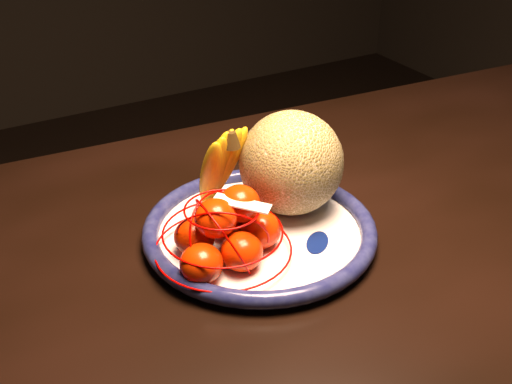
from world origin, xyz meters
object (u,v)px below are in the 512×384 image
dining_table (360,281)px  banana_bunch (217,166)px  cantaloupe (291,163)px  mandarin_bag (226,233)px  fruit_bowl (260,231)px

dining_table → banana_bunch: (-0.15, 0.14, 0.16)m
dining_table → cantaloupe: (-0.06, 0.10, 0.16)m
banana_bunch → mandarin_bag: bearing=-133.0°
fruit_bowl → mandarin_bag: (-0.06, -0.02, 0.03)m
cantaloupe → banana_bunch: 0.10m
mandarin_bag → banana_bunch: bearing=68.2°
banana_bunch → mandarin_bag: size_ratio=0.72×
dining_table → mandarin_bag: size_ratio=7.69×
cantaloupe → mandarin_bag: bearing=-157.1°
fruit_bowl → mandarin_bag: 0.08m
dining_table → mandarin_bag: bearing=171.2°
dining_table → fruit_bowl: 0.17m
dining_table → cantaloupe: cantaloupe is taller
cantaloupe → mandarin_bag: (-0.13, -0.06, -0.04)m
cantaloupe → mandarin_bag: 0.15m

